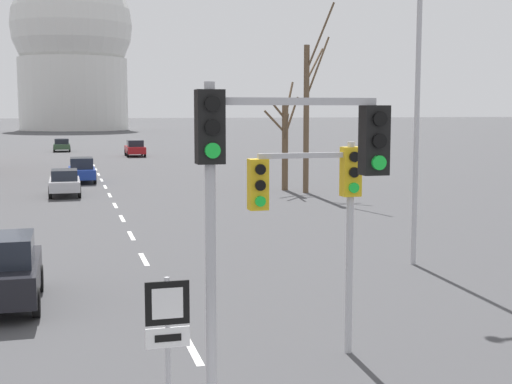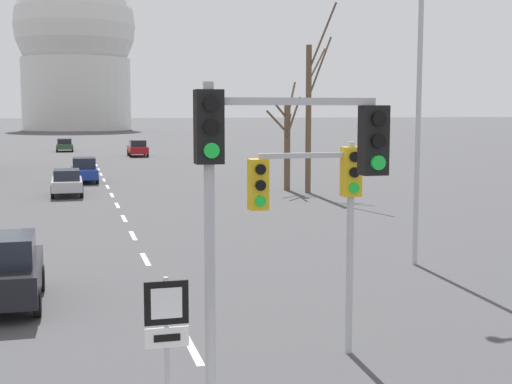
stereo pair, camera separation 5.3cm
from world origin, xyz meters
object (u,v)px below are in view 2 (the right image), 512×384
Objects in this scene: sedan_near_right at (84,170)px; route_sign_post at (167,337)px; traffic_signal_centre_tall at (268,176)px; street_lamp_right at (411,88)px; sedan_mid_centre at (5,270)px; sedan_far_left at (67,182)px; sedan_near_left at (65,145)px; traffic_signal_near_right at (318,196)px; sedan_far_right at (138,148)px.

route_sign_post is at bearing -89.65° from sedan_near_right.
traffic_signal_centre_tall is 13.30m from street_lamp_right.
traffic_signal_centre_tall is 10.47m from sedan_mid_centre.
street_lamp_right reaches higher than sedan_far_left.
sedan_near_left is 0.98× the size of sedan_mid_centre.
traffic_signal_centre_tall is 4.33m from traffic_signal_near_right.
traffic_signal_near_right is at bearing -80.50° from sedan_far_left.
sedan_near_right is at bearing 85.18° from sedan_mid_centre.
street_lamp_right reaches higher than sedan_far_right.
sedan_mid_centre reaches higher than sedan_near_left.
sedan_far_left is at bearing 86.38° from sedan_mid_centre.
sedan_mid_centre reaches higher than sedan_near_right.
street_lamp_right is at bearing -64.26° from sedan_far_left.
sedan_near_left is at bearing 124.13° from sedan_far_right.
sedan_near_right is 26.49m from sedan_far_right.
sedan_far_right is (5.98, 25.80, 0.03)m from sedan_near_right.
sedan_mid_centre is (-4.16, 9.11, -3.06)m from traffic_signal_centre_tall.
sedan_near_right reaches higher than sedan_far_left.
traffic_signal_near_right is 1.07× the size of sedan_near_left.
route_sign_post is at bearing 169.39° from traffic_signal_centre_tall.
sedan_mid_centre is (-6.21, 5.37, -2.28)m from traffic_signal_near_right.
traffic_signal_near_right reaches higher than sedan_mid_centre.
traffic_signal_centre_tall is 1.28× the size of sedan_far_left.
sedan_near_left is at bearing 99.15° from street_lamp_right.
traffic_signal_centre_tall is at bearing -118.64° from traffic_signal_near_right.
traffic_signal_near_right is 36.10m from sedan_near_right.
sedan_mid_centre is (-1.19, -67.14, 0.15)m from sedan_near_left.
traffic_signal_centre_tall is 1.23× the size of traffic_signal_near_right.
traffic_signal_near_right is 28.88m from sedan_far_left.
sedan_mid_centre is (-11.72, -1.73, -4.59)m from street_lamp_right.
route_sign_post reaches higher than sedan_mid_centre.
sedan_near_right is at bearing 81.53° from sedan_far_left.
route_sign_post is 0.66× the size of sedan_near_left.
sedan_near_right is 30.58m from sedan_mid_centre.
sedan_near_right is at bearing 107.67° from street_lamp_right.
traffic_signal_centre_tall is 1.14× the size of sedan_far_right.
traffic_signal_centre_tall is 39.74m from sedan_near_right.
route_sign_post is 39.34m from sedan_near_right.
sedan_near_right is 7.53m from sedan_far_left.
sedan_far_right is (-3.18, 54.55, -4.64)m from street_lamp_right.
street_lamp_right reaches higher than route_sign_post.
street_lamp_right reaches higher than traffic_signal_near_right.
route_sign_post reaches higher than sedan_near_left.
sedan_far_right is at bearing 77.97° from sedan_far_left.
sedan_far_left reaches higher than sedan_near_left.
sedan_mid_centre is at bearing 107.61° from route_sign_post.
sedan_near_right is (-1.60, 39.58, -3.13)m from traffic_signal_centre_tall.
sedan_far_left is at bearing 99.50° from traffic_signal_near_right.
route_sign_post is 9.33m from sedan_mid_centre.
sedan_far_left is (0.27, -44.11, 0.03)m from sedan_near_left.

